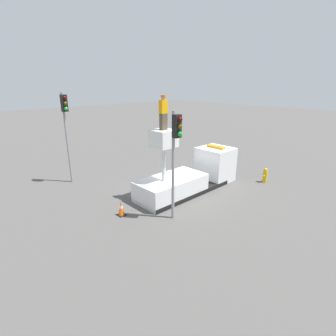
{
  "coord_description": "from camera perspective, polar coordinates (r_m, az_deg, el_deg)",
  "views": [
    {
      "loc": [
        -10.65,
        -10.0,
        6.33
      ],
      "look_at": [
        -2.11,
        -0.91,
        2.23
      ],
      "focal_mm": 28.0,
      "sensor_mm": 36.0,
      "label": 1
    }
  ],
  "objects": [
    {
      "name": "traffic_cone_rear",
      "position": [
        13.33,
        -10.14,
        -8.62
      ],
      "size": [
        0.39,
        0.39,
        0.79
      ],
      "color": "black",
      "rests_on": "ground"
    },
    {
      "name": "traffic_light_across",
      "position": [
        17.55,
        -21.37,
        9.58
      ],
      "size": [
        0.34,
        0.57,
        5.77
      ],
      "color": "gray",
      "rests_on": "ground"
    },
    {
      "name": "ground_plane",
      "position": [
        15.92,
        3.28,
        -5.25
      ],
      "size": [
        120.0,
        120.0,
        0.0
      ],
      "primitive_type": "plane",
      "color": "#565451"
    },
    {
      "name": "fire_hydrant",
      "position": [
        18.42,
        20.38,
        -1.51
      ],
      "size": [
        0.52,
        0.28,
        0.97
      ],
      "color": "gold",
      "rests_on": "ground"
    },
    {
      "name": "worker",
      "position": [
        13.59,
        -1.02,
        11.97
      ],
      "size": [
        0.4,
        0.26,
        1.75
      ],
      "color": "brown",
      "rests_on": "bucket_truck"
    },
    {
      "name": "bucket_truck",
      "position": [
        16.07,
        5.03,
        -1.66
      ],
      "size": [
        7.15,
        2.14,
        3.97
      ],
      "color": "black",
      "rests_on": "ground"
    },
    {
      "name": "traffic_light_pole",
      "position": [
        11.65,
        1.65,
        4.95
      ],
      "size": [
        0.34,
        0.57,
        5.17
      ],
      "color": "gray",
      "rests_on": "ground"
    }
  ]
}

